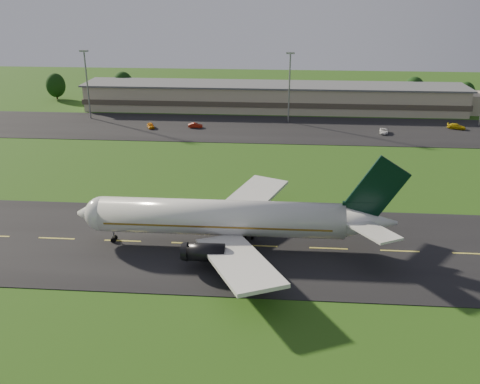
# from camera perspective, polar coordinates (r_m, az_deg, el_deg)

# --- Properties ---
(ground) EXTENTS (360.00, 360.00, 0.00)m
(ground) POSITION_cam_1_polar(r_m,az_deg,el_deg) (85.19, 1.99, -5.81)
(ground) COLOR #1C4210
(ground) RESTS_ON ground
(taxiway) EXTENTS (220.00, 30.00, 0.10)m
(taxiway) POSITION_cam_1_polar(r_m,az_deg,el_deg) (85.16, 1.99, -5.78)
(taxiway) COLOR black
(taxiway) RESTS_ON ground
(apron) EXTENTS (260.00, 30.00, 0.10)m
(apron) POSITION_cam_1_polar(r_m,az_deg,el_deg) (152.68, 3.28, 6.75)
(apron) COLOR black
(apron) RESTS_ON ground
(airliner) EXTENTS (51.23, 42.18, 15.57)m
(airliner) POSITION_cam_1_polar(r_m,az_deg,el_deg) (83.48, -1.40, -2.85)
(airliner) COLOR silver
(airliner) RESTS_ON ground
(terminal) EXTENTS (145.00, 16.00, 8.40)m
(terminal) POSITION_cam_1_polar(r_m,az_deg,el_deg) (175.32, 5.64, 9.96)
(terminal) COLOR #BAA88E
(terminal) RESTS_ON ground
(light_mast_west) EXTENTS (2.40, 1.20, 20.35)m
(light_mast_west) POSITION_cam_1_polar(r_m,az_deg,el_deg) (168.11, -16.06, 11.77)
(light_mast_west) COLOR gray
(light_mast_west) RESTS_ON ground
(light_mast_centre) EXTENTS (2.40, 1.20, 20.35)m
(light_mast_centre) POSITION_cam_1_polar(r_m,az_deg,el_deg) (157.78, 5.31, 11.90)
(light_mast_centre) COLOR gray
(light_mast_centre) RESTS_ON ground
(tree_line) EXTENTS (195.88, 9.13, 11.10)m
(tree_line) POSITION_cam_1_polar(r_m,az_deg,el_deg) (187.80, 14.98, 10.50)
(tree_line) COLOR black
(tree_line) RESTS_ON ground
(service_vehicle_a) EXTENTS (3.12, 4.47, 1.41)m
(service_vehicle_a) POSITION_cam_1_polar(r_m,az_deg,el_deg) (155.10, -9.51, 7.01)
(service_vehicle_a) COLOR orange
(service_vehicle_a) RESTS_ON apron
(service_vehicle_b) EXTENTS (4.05, 1.47, 1.33)m
(service_vehicle_b) POSITION_cam_1_polar(r_m,az_deg,el_deg) (153.82, -4.78, 7.09)
(service_vehicle_b) COLOR maroon
(service_vehicle_b) RESTS_ON apron
(service_vehicle_c) EXTENTS (2.82, 4.90, 1.28)m
(service_vehicle_c) POSITION_cam_1_polar(r_m,az_deg,el_deg) (152.63, 15.09, 6.30)
(service_vehicle_c) COLOR silver
(service_vehicle_c) RESTS_ON apron
(service_vehicle_d) EXTENTS (5.43, 3.75, 1.46)m
(service_vehicle_d) POSITION_cam_1_polar(r_m,az_deg,el_deg) (163.74, 22.09, 6.50)
(service_vehicle_d) COLOR gold
(service_vehicle_d) RESTS_ON apron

